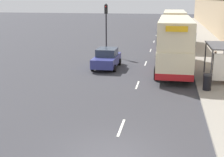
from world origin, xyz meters
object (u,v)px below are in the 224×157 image
Objects in this scene: double_decker_bus_near at (174,43)px; car_0 at (168,25)px; bus_shelter at (222,56)px; car_1 at (107,58)px; pedestrian_at_shelter at (215,60)px; traffic_light_far_kerb at (106,21)px; litter_bin at (207,82)px; double_decker_bus_ahead at (174,28)px.

car_0 is (-0.64, 34.56, -1.40)m from double_decker_bus_near.
car_1 is (-8.95, 3.04, -1.04)m from bus_shelter.
pedestrian_at_shelter is at bearing -179.11° from car_1.
bus_shelter is at bearing -41.17° from traffic_light_far_kerb.
car_0 reaches higher than litter_bin.
car_0 reaches higher than car_1.
bus_shelter is 0.97× the size of car_1.
double_decker_bus_ahead is 2.59× the size of car_0.
pedestrian_at_shelter is (3.30, 0.14, -1.34)m from double_decker_bus_near.
double_decker_bus_near is 6.82× the size of pedestrian_at_shelter.
car_1 is at bearing 161.27° from bus_shelter.
car_1 is 8.96m from pedestrian_at_shelter.
car_0 is at bearing 91.06° from double_decker_bus_near.
double_decker_bus_near reaches higher than bus_shelter.
bus_shelter is at bearing 161.27° from car_1.
traffic_light_far_kerb is (-6.23, -28.69, 2.67)m from car_0.
double_decker_bus_near is 10.24× the size of litter_bin.
double_decker_bus_ahead is at bearing -112.47° from car_1.
traffic_light_far_kerb is (-8.95, 11.75, 2.88)m from litter_bin.
car_0 is (-0.73, 20.67, -1.40)m from double_decker_bus_ahead.
double_decker_bus_ahead is (-3.21, 16.92, 0.41)m from bus_shelter.
bus_shelter reaches higher than pedestrian_at_shelter.
double_decker_bus_ahead is 10.70m from traffic_light_far_kerb.
bus_shelter is 2.66× the size of pedestrian_at_shelter.
car_0 is 29.48m from traffic_light_far_kerb.
car_1 is 0.82× the size of traffic_light_far_kerb.
bus_shelter is at bearing -84.02° from car_0.
double_decker_bus_near reaches higher than litter_bin.
pedestrian_at_shelter is at bearing 89.97° from bus_shelter.
double_decker_bus_near is 13.89m from double_decker_bus_ahead.
double_decker_bus_ahead is at bearing 103.15° from pedestrian_at_shelter.
bus_shelter is 1.01× the size of car_0.
car_0 is 34.64m from pedestrian_at_shelter.
traffic_light_far_kerb is at bearing -130.95° from double_decker_bus_ahead.
double_decker_bus_near is at bearing 179.98° from car_1.
bus_shelter reaches higher than car_0.
bus_shelter is 3.31m from pedestrian_at_shelter.
litter_bin is at bearing -86.16° from car_0.
double_decker_bus_ahead is 14.18m from pedestrian_at_shelter.
pedestrian_at_shelter is at bearing -76.85° from double_decker_bus_ahead.
car_1 is 4.12× the size of litter_bin.
car_1 is 2.75× the size of pedestrian_at_shelter.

